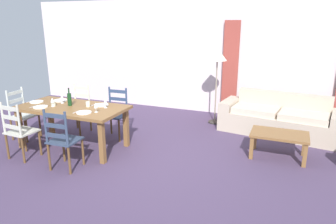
# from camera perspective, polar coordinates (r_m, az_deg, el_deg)

# --- Properties ---
(ground_plane) EXTENTS (9.60, 9.60, 0.02)m
(ground_plane) POSITION_cam_1_polar(r_m,az_deg,el_deg) (4.98, -4.27, -9.56)
(ground_plane) COLOR #463652
(wall_far) EXTENTS (9.60, 0.16, 2.70)m
(wall_far) POSITION_cam_1_polar(r_m,az_deg,el_deg) (7.62, 6.66, 10.10)
(wall_far) COLOR silver
(wall_far) RESTS_ON ground_plane
(curtain_panel_left) EXTENTS (0.35, 0.08, 2.20)m
(curtain_panel_left) POSITION_cam_1_polar(r_m,az_deg,el_deg) (7.37, 11.42, 7.72)
(curtain_panel_left) COLOR #973C33
(curtain_panel_left) RESTS_ON ground_plane
(dining_table) EXTENTS (1.90, 0.96, 0.75)m
(dining_table) POSITION_cam_1_polar(r_m,az_deg,el_deg) (5.63, -17.34, 0.13)
(dining_table) COLOR brown
(dining_table) RESTS_ON ground_plane
(dining_chair_near_left) EXTENTS (0.44, 0.42, 0.96)m
(dining_chair_near_left) POSITION_cam_1_polar(r_m,az_deg,el_deg) (5.51, -25.81, -3.15)
(dining_chair_near_left) COLOR beige
(dining_chair_near_left) RESTS_ON ground_plane
(dining_chair_near_right) EXTENTS (0.44, 0.42, 0.96)m
(dining_chair_near_right) POSITION_cam_1_polar(r_m,az_deg,el_deg) (4.87, -18.91, -4.85)
(dining_chair_near_right) COLOR #303E54
(dining_chair_near_right) RESTS_ON ground_plane
(dining_chair_far_left) EXTENTS (0.44, 0.42, 0.96)m
(dining_chair_far_left) POSITION_cam_1_polar(r_m,az_deg,el_deg) (6.48, -16.14, 0.61)
(dining_chair_far_left) COLOR beige
(dining_chair_far_left) RESTS_ON ground_plane
(dining_chair_far_right) EXTENTS (0.44, 0.42, 0.96)m
(dining_chair_far_right) POSITION_cam_1_polar(r_m,az_deg,el_deg) (6.00, -9.64, -0.22)
(dining_chair_far_right) COLOR navy
(dining_chair_far_right) RESTS_ON ground_plane
(dining_chair_head_west) EXTENTS (0.41, 0.43, 0.96)m
(dining_chair_head_west) POSITION_cam_1_polar(r_m,az_deg,el_deg) (6.48, -25.34, -0.34)
(dining_chair_head_west) COLOR silver
(dining_chair_head_west) RESTS_ON ground_plane
(dinner_plate_near_left) EXTENTS (0.24, 0.24, 0.02)m
(dinner_plate_near_left) POSITION_cam_1_polar(r_m,az_deg,el_deg) (5.72, -22.49, 0.87)
(dinner_plate_near_left) COLOR white
(dinner_plate_near_left) RESTS_ON dining_table
(fork_near_left) EXTENTS (0.02, 0.17, 0.01)m
(fork_near_left) POSITION_cam_1_polar(r_m,az_deg,el_deg) (5.83, -23.55, 0.95)
(fork_near_left) COLOR silver
(fork_near_left) RESTS_ON dining_table
(dinner_plate_near_right) EXTENTS (0.24, 0.24, 0.02)m
(dinner_plate_near_right) POSITION_cam_1_polar(r_m,az_deg,el_deg) (5.15, -15.27, -0.09)
(dinner_plate_near_right) COLOR white
(dinner_plate_near_right) RESTS_ON dining_table
(fork_near_right) EXTENTS (0.02, 0.17, 0.01)m
(fork_near_right) POSITION_cam_1_polar(r_m,az_deg,el_deg) (5.24, -16.57, 0.02)
(fork_near_right) COLOR silver
(fork_near_right) RESTS_ON dining_table
(dinner_plate_far_left) EXTENTS (0.24, 0.24, 0.02)m
(dinner_plate_far_left) POSITION_cam_1_polar(r_m,az_deg,el_deg) (6.08, -19.25, 2.05)
(dinner_plate_far_left) COLOR white
(dinner_plate_far_left) RESTS_ON dining_table
(fork_far_left) EXTENTS (0.03, 0.17, 0.01)m
(fork_far_left) POSITION_cam_1_polar(r_m,az_deg,el_deg) (6.18, -20.30, 2.11)
(fork_far_left) COLOR silver
(fork_far_left) RESTS_ON dining_table
(dinner_plate_far_right) EXTENTS (0.24, 0.24, 0.02)m
(dinner_plate_far_right) POSITION_cam_1_polar(r_m,az_deg,el_deg) (5.53, -12.18, 1.27)
(dinner_plate_far_right) COLOR white
(dinner_plate_far_right) RESTS_ON dining_table
(fork_far_right) EXTENTS (0.03, 0.17, 0.01)m
(fork_far_right) POSITION_cam_1_polar(r_m,az_deg,el_deg) (5.62, -13.45, 1.35)
(fork_far_right) COLOR silver
(fork_far_right) RESTS_ON dining_table
(dinner_plate_head_west) EXTENTS (0.24, 0.24, 0.02)m
(dinner_plate_head_west) POSITION_cam_1_polar(r_m,az_deg,el_deg) (6.12, -23.11, 1.75)
(dinner_plate_head_west) COLOR white
(dinner_plate_head_west) RESTS_ON dining_table
(fork_head_west) EXTENTS (0.02, 0.17, 0.01)m
(fork_head_west) POSITION_cam_1_polar(r_m,az_deg,el_deg) (6.23, -24.08, 1.81)
(fork_head_west) COLOR silver
(fork_head_west) RESTS_ON dining_table
(wine_bottle) EXTENTS (0.07, 0.07, 0.32)m
(wine_bottle) POSITION_cam_1_polar(r_m,az_deg,el_deg) (5.65, -17.74, 2.29)
(wine_bottle) COLOR #143819
(wine_bottle) RESTS_ON dining_table
(wine_glass_near_left) EXTENTS (0.06, 0.06, 0.16)m
(wine_glass_near_left) POSITION_cam_1_polar(r_m,az_deg,el_deg) (5.68, -20.59, 2.03)
(wine_glass_near_left) COLOR white
(wine_glass_near_left) RESTS_ON dining_table
(wine_glass_near_right) EXTENTS (0.06, 0.06, 0.16)m
(wine_glass_near_right) POSITION_cam_1_polar(r_m,az_deg,el_deg) (5.11, -13.21, 1.15)
(wine_glass_near_right) COLOR white
(wine_glass_near_right) RESTS_ON dining_table
(wine_glass_far_left) EXTENTS (0.06, 0.06, 0.16)m
(wine_glass_far_left) POSITION_cam_1_polar(r_m,az_deg,el_deg) (5.86, -19.01, 2.60)
(wine_glass_far_left) COLOR white
(wine_glass_far_left) RESTS_ON dining_table
(wine_glass_far_right) EXTENTS (0.06, 0.06, 0.16)m
(wine_glass_far_right) POSITION_cam_1_polar(r_m,az_deg,el_deg) (5.35, -11.52, 1.92)
(wine_glass_far_right) COLOR white
(wine_glass_far_right) RESTS_ON dining_table
(coffee_cup_primary) EXTENTS (0.07, 0.07, 0.09)m
(coffee_cup_primary) POSITION_cam_1_polar(r_m,az_deg,el_deg) (5.50, -14.58, 1.40)
(coffee_cup_primary) COLOR beige
(coffee_cup_primary) RESTS_ON dining_table
(coffee_cup_secondary) EXTENTS (0.07, 0.07, 0.09)m
(coffee_cup_secondary) POSITION_cam_1_polar(r_m,az_deg,el_deg) (5.72, -20.42, 1.46)
(coffee_cup_secondary) COLOR beige
(coffee_cup_secondary) RESTS_ON dining_table
(couch) EXTENTS (2.37, 1.11, 0.80)m
(couch) POSITION_cam_1_polar(r_m,az_deg,el_deg) (6.54, 19.93, -1.29)
(couch) COLOR #BCAA93
(couch) RESTS_ON ground_plane
(coffee_table) EXTENTS (0.90, 0.56, 0.42)m
(coffee_table) POSITION_cam_1_polar(r_m,az_deg,el_deg) (5.37, 19.86, -4.36)
(coffee_table) COLOR brown
(coffee_table) RESTS_ON ground_plane
(standing_lamp) EXTENTS (0.40, 0.40, 1.64)m
(standing_lamp) POSITION_cam_1_polar(r_m,az_deg,el_deg) (6.67, 9.09, 9.65)
(standing_lamp) COLOR #332D28
(standing_lamp) RESTS_ON ground_plane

